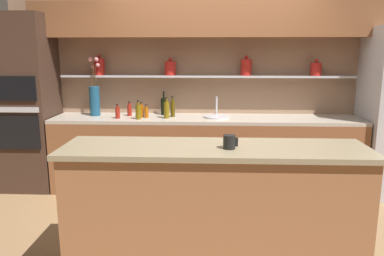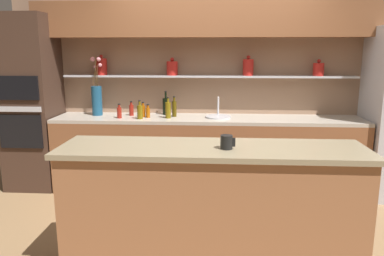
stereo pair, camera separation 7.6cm
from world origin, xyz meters
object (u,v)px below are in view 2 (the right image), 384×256
at_px(bottle_sauce_6, 131,110).
at_px(coffee_mug, 227,142).
at_px(flower_vase, 97,97).
at_px(bottle_oil_2, 140,112).
at_px(bottle_oil_0, 168,110).
at_px(oven_tower, 32,103).
at_px(bottle_sauce_1, 119,112).
at_px(sink_fixture, 218,116).
at_px(bottle_sauce_5, 148,112).
at_px(bottle_wine_7, 166,106).
at_px(bottle_sauce_3, 143,111).
at_px(bottle_oil_4, 174,108).

distance_m(bottle_sauce_6, coffee_mug, 2.26).
bearing_deg(flower_vase, bottle_oil_2, -21.63).
bearing_deg(bottle_oil_0, oven_tower, 177.58).
xyz_separation_m(bottle_sauce_1, bottle_sauce_6, (0.10, 0.20, 0.00)).
relative_size(sink_fixture, bottle_sauce_5, 1.87).
distance_m(flower_vase, bottle_sauce_1, 0.41).
height_order(bottle_wine_7, coffee_mug, bottle_wine_7).
bearing_deg(bottle_sauce_3, flower_vase, 170.25).
relative_size(oven_tower, bottle_oil_0, 8.39).
relative_size(bottle_sauce_1, bottle_wine_7, 0.59).
distance_m(oven_tower, bottle_oil_0, 1.74).
relative_size(flower_vase, bottle_oil_4, 2.86).
bearing_deg(bottle_sauce_1, bottle_sauce_3, 18.43).
relative_size(bottle_wine_7, coffee_mug, 2.78).
xyz_separation_m(flower_vase, bottle_sauce_3, (0.61, -0.10, -0.15)).
distance_m(oven_tower, bottle_wine_7, 1.68).
bearing_deg(bottle_oil_2, bottle_sauce_3, 83.87).
relative_size(bottle_sauce_3, bottle_sauce_6, 1.04).
relative_size(bottle_oil_4, coffee_mug, 2.33).
bearing_deg(bottle_oil_2, bottle_sauce_6, 123.65).
relative_size(bottle_oil_2, bottle_sauce_6, 1.25).
bearing_deg(bottle_sauce_6, bottle_oil_4, -4.49).
xyz_separation_m(bottle_oil_2, bottle_sauce_3, (0.01, 0.13, -0.01)).
bearing_deg(bottle_oil_4, bottle_oil_2, -153.91).
bearing_deg(bottle_sauce_1, oven_tower, 174.45).
bearing_deg(bottle_wine_7, bottle_oil_0, -76.43).
height_order(oven_tower, bottle_oil_4, oven_tower).
relative_size(sink_fixture, bottle_oil_2, 1.37).
height_order(sink_fixture, bottle_sauce_5, sink_fixture).
xyz_separation_m(oven_tower, sink_fixture, (2.34, 0.01, -0.14)).
distance_m(sink_fixture, bottle_sauce_5, 0.86).
height_order(sink_fixture, bottle_oil_4, bottle_oil_4).
bearing_deg(bottle_sauce_6, sink_fixture, -3.86).
distance_m(sink_fixture, bottle_sauce_3, 0.93).
height_order(flower_vase, bottle_sauce_1, flower_vase).
distance_m(bottle_sauce_3, coffee_mug, 2.09).
height_order(sink_fixture, bottle_oil_2, sink_fixture).
xyz_separation_m(oven_tower, bottle_sauce_3, (1.42, -0.02, -0.08)).
relative_size(bottle_oil_4, bottle_sauce_6, 1.40).
bearing_deg(bottle_sauce_5, sink_fixture, 3.85).
relative_size(sink_fixture, bottle_sauce_3, 1.65).
distance_m(bottle_sauce_3, bottle_wine_7, 0.33).
bearing_deg(bottle_wine_7, bottle_oil_2, -128.69).
distance_m(bottle_oil_0, coffee_mug, 1.91).
xyz_separation_m(oven_tower, bottle_oil_0, (1.74, -0.07, -0.06)).
bearing_deg(bottle_wine_7, bottle_sauce_5, -129.54).
distance_m(oven_tower, bottle_sauce_6, 1.25).
bearing_deg(sink_fixture, oven_tower, -179.71).
bearing_deg(bottle_oil_2, sink_fixture, 9.82).
distance_m(bottle_sauce_6, bottle_wine_7, 0.44).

